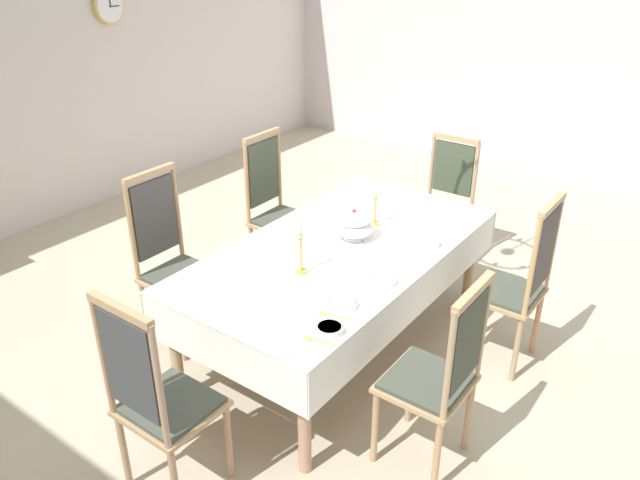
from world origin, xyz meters
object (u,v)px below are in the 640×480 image
Objects in this scene: dining_table at (340,257)px; soup_tureen at (354,224)px; mounted_clock at (109,6)px; chair_north_a at (171,258)px; candlestick_west at (301,251)px; bowl_far_right at (383,280)px; candlestick_east at (375,207)px; spoon_primary at (312,339)px; chair_head_east at (444,200)px; spoon_secondary at (326,314)px; bowl_near_left at (330,328)px; chair_south_b at (518,282)px; chair_south_a at (439,374)px; chair_head_west at (158,398)px; bowl_near_right at (343,304)px; chair_north_b at (276,207)px; bowl_far_left at (424,241)px.

dining_table is 8.71× the size of soup_tureen.
chair_north_a is at bearing -122.62° from mounted_clock.
candlestick_west is 2.30× the size of bowl_far_right.
spoon_primary is (-1.32, -0.46, -0.12)m from candlestick_east.
chair_head_east reaches higher than spoon_secondary.
candlestick_east is at bearing 21.71° from bowl_near_left.
chair_south_b is 1.44m from bowl_near_left.
bowl_near_left is 0.45× the size of mounted_clock.
chair_south_a is 3.48× the size of candlestick_east.
bowl_near_left is at bearing 56.38° from chair_head_west.
candlestick_east is at bearing 22.46° from bowl_near_right.
dining_table is at bearing 180.00° from soup_tureen.
chair_north_a is 1.02× the size of chair_north_b.
mounted_clock reaches higher than chair_south_a.
spoon_secondary is at bearing -160.91° from candlestick_east.
bowl_far_left is (0.20, -0.42, -0.08)m from soup_tureen.
candlestick_east is 2.19× the size of bowl_near_left.
chair_south_a is at bearing 179.84° from chair_south_b.
chair_south_a is 7.60× the size of bowl_near_left.
bowl_near_right is at bearing -111.31° from candlestick_west.
chair_south_a is 1.09m from bowl_far_left.
chair_head_east is 2.48m from spoon_primary.
soup_tureen is 1.28× the size of bowl_far_left.
chair_north_a is 4.72× the size of soup_tureen.
chair_head_west is 0.94m from spoon_secondary.
candlestick_west is at bearing 90.00° from chair_head_west.
bowl_near_right is at bearing 18.38° from bowl_near_left.
bowl_far_right is 0.47× the size of mounted_clock.
spoon_secondary reaches higher than dining_table.
bowl_near_right is (-0.72, -0.41, -0.08)m from soup_tureen.
chair_south_a is 3.42× the size of mounted_clock.
chair_head_west is 6.79× the size of spoon_primary.
spoon_primary is at bearing -153.36° from dining_table.
bowl_near_left is 0.11m from spoon_primary.
chair_north_b is 1.10m from soup_tureen.
bowl_near_right is at bearing 101.01° from chair_head_east.
chair_head_west is (-0.97, 0.99, 0.02)m from chair_south_a.
candlestick_west is at bearing 46.24° from chair_north_b.
spoon_primary is at bearing 76.20° from chair_north_a.
bowl_far_left is at bearing -17.47° from spoon_secondary.
soup_tureen is at bearing 68.64° from chair_north_b.
chair_head_east is 7.33× the size of bowl_near_left.
bowl_far_left is 1.28× the size of bowl_far_right.
chair_north_a is at bearing -0.06° from chair_north_b.
chair_south_b is 0.99× the size of chair_north_b.
bowl_near_left is 0.92× the size of bowl_near_right.
bowl_far_left is at bearing 122.60° from chair_north_a.
chair_north_a reaches higher than spoon_secondary.
chair_south_a is at bearing 115.48° from chair_head_east.
chair_south_a is at bearing 44.47° from chair_head_west.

